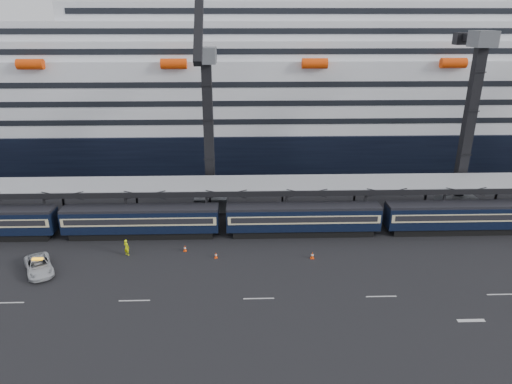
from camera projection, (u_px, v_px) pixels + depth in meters
ground at (389, 275)px, 48.34m from camera, size 260.00×260.00×0.00m
lane_markings at (490, 302)px, 43.68m from camera, size 111.00×4.27×0.02m
train at (330, 218)px, 56.76m from camera, size 133.05×3.00×4.05m
canopy at (361, 183)px, 59.53m from camera, size 130.00×6.25×5.53m
cruise_ship at (317, 92)px, 86.83m from camera, size 214.09×28.84×34.00m
crane_dark_near at (208, 126)px, 60.88m from camera, size 4.50×17.75×35.08m
crane_dark_mid at (472, 116)px, 60.39m from camera, size 4.50×18.24×39.64m
pickup_truck at (39, 266)px, 48.57m from camera, size 4.83×5.98×1.51m
worker at (126, 247)px, 52.04m from camera, size 0.85×0.77×1.94m
traffic_cone_b at (185, 248)px, 53.10m from camera, size 0.38×0.38×0.75m
traffic_cone_c at (216, 255)px, 51.60m from camera, size 0.35×0.35×0.71m
traffic_cone_d at (312, 255)px, 51.47m from camera, size 0.41×0.41×0.82m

